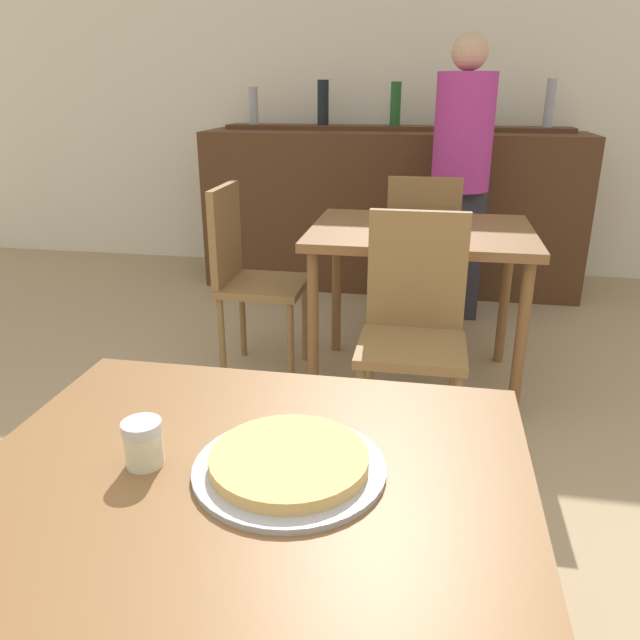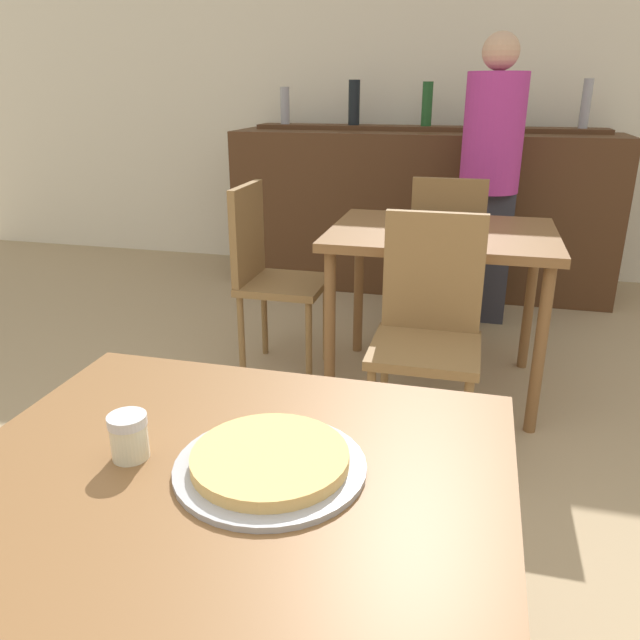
{
  "view_description": "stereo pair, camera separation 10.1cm",
  "coord_description": "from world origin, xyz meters",
  "px_view_note": "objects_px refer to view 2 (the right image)",
  "views": [
    {
      "loc": [
        0.3,
        -0.89,
        1.38
      ],
      "look_at": [
        0.04,
        0.55,
        0.82
      ],
      "focal_mm": 35.0,
      "sensor_mm": 36.0,
      "label": 1
    },
    {
      "loc": [
        0.4,
        -0.87,
        1.38
      ],
      "look_at": [
        0.04,
        0.55,
        0.82
      ],
      "focal_mm": 35.0,
      "sensor_mm": 36.0,
      "label": 2
    }
  ],
  "objects_px": {
    "chair_far_side_back": "(447,250)",
    "chair_far_side_left": "(268,267)",
    "person_standing": "(489,174)",
    "pizza_tray": "(270,462)",
    "cheese_shaker": "(129,436)",
    "chair_far_side_front": "(428,321)"
  },
  "relations": [
    {
      "from": "chair_far_side_front",
      "to": "person_standing",
      "type": "bearing_deg",
      "value": 83.08
    },
    {
      "from": "cheese_shaker",
      "to": "person_standing",
      "type": "distance_m",
      "value": 3.01
    },
    {
      "from": "chair_far_side_front",
      "to": "chair_far_side_back",
      "type": "bearing_deg",
      "value": 90.0
    },
    {
      "from": "chair_far_side_front",
      "to": "chair_far_side_left",
      "type": "distance_m",
      "value": 1.0
    },
    {
      "from": "chair_far_side_front",
      "to": "person_standing",
      "type": "xyz_separation_m",
      "value": [
        0.19,
        1.59,
        0.36
      ]
    },
    {
      "from": "chair_far_side_back",
      "to": "person_standing",
      "type": "bearing_deg",
      "value": -112.44
    },
    {
      "from": "pizza_tray",
      "to": "person_standing",
      "type": "xyz_separation_m",
      "value": [
        0.37,
        2.92,
        0.16
      ]
    },
    {
      "from": "pizza_tray",
      "to": "cheese_shaker",
      "type": "height_order",
      "value": "cheese_shaker"
    },
    {
      "from": "chair_far_side_front",
      "to": "cheese_shaker",
      "type": "xyz_separation_m",
      "value": [
        -0.45,
        -1.35,
        0.23
      ]
    },
    {
      "from": "chair_far_side_back",
      "to": "chair_far_side_left",
      "type": "distance_m",
      "value": 1.0
    },
    {
      "from": "cheese_shaker",
      "to": "person_standing",
      "type": "relative_size",
      "value": 0.05
    },
    {
      "from": "chair_far_side_left",
      "to": "pizza_tray",
      "type": "height_order",
      "value": "chair_far_side_left"
    },
    {
      "from": "chair_far_side_back",
      "to": "cheese_shaker",
      "type": "distance_m",
      "value": 2.52
    },
    {
      "from": "chair_far_side_front",
      "to": "chair_far_side_back",
      "type": "relative_size",
      "value": 1.0
    },
    {
      "from": "person_standing",
      "to": "chair_far_side_left",
      "type": "bearing_deg",
      "value": -134.84
    },
    {
      "from": "pizza_tray",
      "to": "cheese_shaker",
      "type": "distance_m",
      "value": 0.27
    },
    {
      "from": "chair_far_side_front",
      "to": "chair_far_side_back",
      "type": "distance_m",
      "value": 1.12
    },
    {
      "from": "chair_far_side_left",
      "to": "person_standing",
      "type": "height_order",
      "value": "person_standing"
    },
    {
      "from": "chair_far_side_left",
      "to": "cheese_shaker",
      "type": "distance_m",
      "value": 1.96
    },
    {
      "from": "pizza_tray",
      "to": "person_standing",
      "type": "relative_size",
      "value": 0.21
    },
    {
      "from": "chair_far_side_back",
      "to": "pizza_tray",
      "type": "height_order",
      "value": "chair_far_side_back"
    },
    {
      "from": "chair_far_side_front",
      "to": "cheese_shaker",
      "type": "distance_m",
      "value": 1.44
    }
  ]
}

